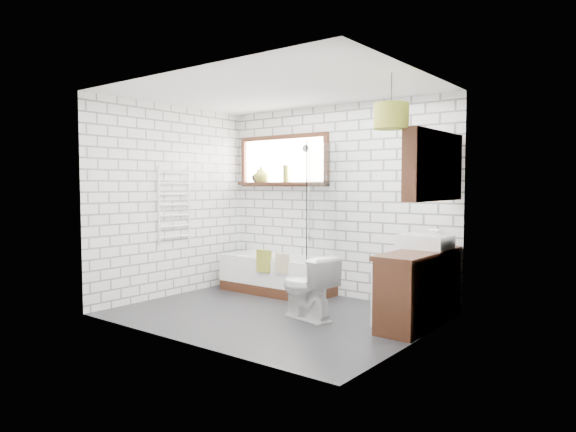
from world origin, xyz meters
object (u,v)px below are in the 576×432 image
Objects in this scene: toilet at (307,287)px; pendant at (391,116)px; vanity at (420,288)px; basin at (425,242)px; bathtub at (277,274)px.

toilet is 2.03m from pendant.
vanity is 0.53m from basin.
basin is at bearing 141.28° from toilet.
pendant is at bearing -88.32° from basin.
basin reaches higher than toilet.
bathtub is at bearing -114.57° from toilet.
vanity is 1.83m from pendant.
pendant is at bearing 97.02° from toilet.
vanity is (2.19, -0.34, 0.14)m from bathtub.
basin is (2.13, -0.08, 0.60)m from bathtub.
toilet is at bearing -153.98° from vanity.
pendant reaches higher than basin.
pendant is (2.15, -0.98, 1.85)m from bathtub.
vanity reaches higher than bathtub.
bathtub is 4.71× the size of pendant.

